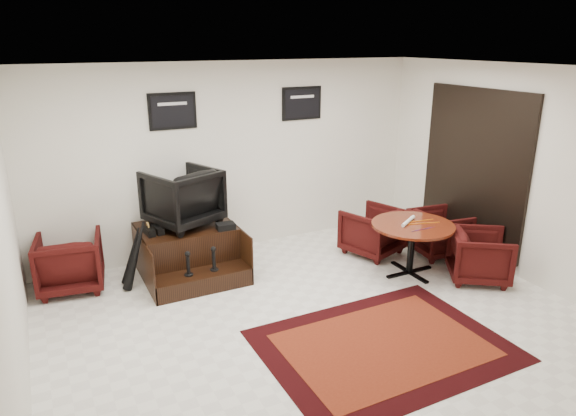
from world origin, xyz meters
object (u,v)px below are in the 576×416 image
object	(u,v)px
armchair_side	(70,260)
meeting_table	(412,230)
table_chair_corner	(480,254)
shine_chair	(182,194)
table_chair_back	(372,229)
shine_podium	(189,252)
table_chair_window	(439,231)

from	to	relation	value
armchair_side	meeting_table	distance (m)	4.50
meeting_table	table_chair_corner	xyz separation A→B (m)	(0.69, -0.57, -0.26)
shine_chair	meeting_table	world-z (taller)	shine_chair
table_chair_back	shine_podium	bearing A→B (deg)	-31.26
table_chair_window	table_chair_back	bearing A→B (deg)	68.25
armchair_side	table_chair_back	world-z (taller)	armchair_side
shine_chair	table_chair_back	distance (m)	2.84
armchair_side	meeting_table	bearing A→B (deg)	167.66
shine_chair	table_chair_window	size ratio (longest dim) A/B	1.16
shine_chair	table_chair_corner	bearing A→B (deg)	126.70
table_chair_window	shine_chair	bearing A→B (deg)	78.47
armchair_side	meeting_table	world-z (taller)	armchair_side
meeting_table	table_chair_back	xyz separation A→B (m)	(-0.05, 0.82, -0.25)
shine_podium	table_chair_corner	distance (m)	3.92
meeting_table	table_chair_window	xyz separation A→B (m)	(0.82, 0.34, -0.26)
shine_chair	table_chair_back	size ratio (longest dim) A/B	1.12
meeting_table	table_chair_back	world-z (taller)	table_chair_back
table_chair_window	table_chair_corner	xyz separation A→B (m)	(-0.13, -0.91, 0.00)
armchair_side	table_chair_window	distance (m)	5.17
table_chair_back	table_chair_window	distance (m)	0.99
shine_podium	table_chair_window	distance (m)	3.68
armchair_side	meeting_table	size ratio (longest dim) A/B	0.73
table_chair_window	table_chair_corner	size ratio (longest dim) A/B	0.99
table_chair_window	table_chair_corner	distance (m)	0.92
shine_podium	table_chair_corner	xyz separation A→B (m)	(3.40, -1.96, 0.07)
table_chair_back	table_chair_corner	bearing A→B (deg)	98.94
armchair_side	table_chair_window	size ratio (longest dim) A/B	1.08
shine_chair	table_chair_back	world-z (taller)	shine_chair
table_chair_corner	table_chair_back	bearing A→B (deg)	62.68
meeting_table	armchair_side	bearing A→B (deg)	159.08
meeting_table	table_chair_window	distance (m)	0.92
table_chair_window	armchair_side	bearing A→B (deg)	82.89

